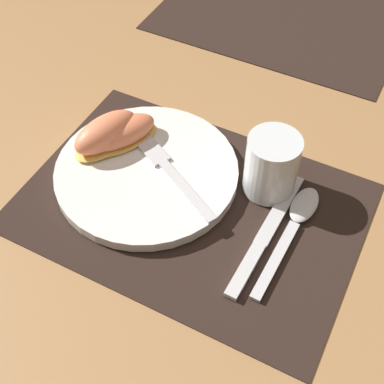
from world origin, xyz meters
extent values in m
plane|color=#A37547|center=(0.00, 0.00, 0.00)|extent=(3.00, 3.00, 0.00)
cube|color=black|center=(0.00, 0.00, 0.00)|extent=(0.45, 0.32, 0.00)
cube|color=black|center=(-0.06, 0.49, 0.00)|extent=(0.45, 0.32, 0.00)
cylinder|color=white|center=(-0.08, 0.02, 0.01)|extent=(0.26, 0.26, 0.02)
cylinder|color=silver|center=(0.08, 0.08, 0.05)|extent=(0.07, 0.07, 0.09)
cylinder|color=yellow|center=(0.08, 0.08, 0.02)|extent=(0.06, 0.06, 0.02)
cube|color=silver|center=(0.11, -0.06, 0.01)|extent=(0.02, 0.09, 0.01)
cube|color=silver|center=(0.11, 0.05, 0.01)|extent=(0.02, 0.13, 0.01)
cube|color=silver|center=(0.14, -0.03, 0.01)|extent=(0.02, 0.13, 0.01)
ellipsoid|color=silver|center=(0.14, 0.07, 0.01)|extent=(0.04, 0.07, 0.01)
cube|color=silver|center=(-0.01, 0.01, 0.02)|extent=(0.11, 0.07, 0.00)
cube|color=silver|center=(-0.10, 0.05, 0.02)|extent=(0.08, 0.06, 0.00)
ellipsoid|color=#F7C656|center=(-0.14, 0.05, 0.02)|extent=(0.10, 0.12, 0.01)
ellipsoid|color=#F4845B|center=(-0.14, 0.05, 0.04)|extent=(0.10, 0.12, 0.04)
ellipsoid|color=#F7C656|center=(-0.15, 0.03, 0.02)|extent=(0.09, 0.12, 0.01)
ellipsoid|color=#F4845B|center=(-0.15, 0.03, 0.04)|extent=(0.08, 0.12, 0.05)
camera|label=1|loc=(0.21, -0.40, 0.58)|focal=50.00mm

